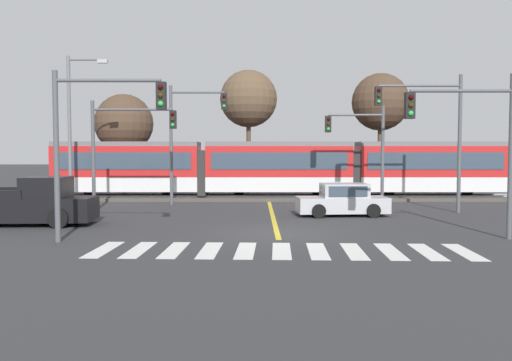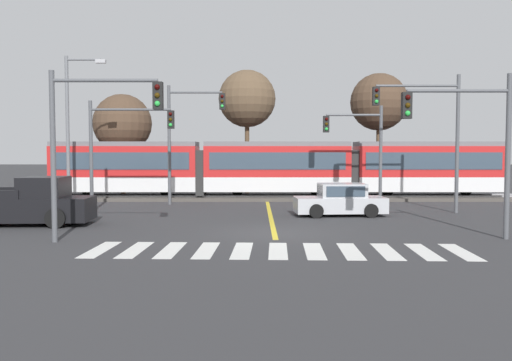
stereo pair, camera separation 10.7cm
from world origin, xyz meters
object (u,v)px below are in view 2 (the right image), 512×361
traffic_light_mid_left (124,138)px  bare_tree_west (250,99)px  bare_tree_east (382,102)px  bare_tree_far_west (125,124)px  traffic_light_mid_right (433,123)px  traffic_light_far_right (363,141)px  sedan_crossing (343,201)px  traffic_light_near_right (474,132)px  street_lamp_west (74,120)px  light_rail_tram (279,167)px  traffic_light_far_left (189,127)px  pickup_truck (31,204)px  traffic_light_near_left (94,127)px

traffic_light_mid_left → bare_tree_west: size_ratio=0.63×
bare_tree_east → traffic_light_mid_left: bearing=-141.8°
traffic_light_mid_left → bare_tree_far_west: size_ratio=0.79×
bare_tree_far_west → bare_tree_east: (18.30, 0.98, 1.57)m
bare_tree_west → bare_tree_far_west: bearing=-176.5°
traffic_light_mid_right → bare_tree_west: (-9.11, 12.42, 2.31)m
bare_tree_east → traffic_light_far_right: bearing=-108.2°
sedan_crossing → bare_tree_east: bearing=70.6°
traffic_light_near_right → traffic_light_far_right: bearing=98.3°
street_lamp_west → bare_tree_far_west: 7.42m
light_rail_tram → traffic_light_far_left: traffic_light_far_left is taller
bare_tree_far_west → bare_tree_east: bare_tree_east is taller
traffic_light_far_left → pickup_truck: bearing=-123.0°
pickup_truck → traffic_light_near_left: size_ratio=0.96×
light_rail_tram → traffic_light_far_left: size_ratio=4.18×
traffic_light_mid_right → traffic_light_mid_left: (-15.19, 0.59, -0.71)m
traffic_light_mid_left → bare_tree_east: bare_tree_east is taller
traffic_light_near_right → light_rail_tram: bearing=111.2°
traffic_light_mid_right → traffic_light_mid_left: bearing=177.8°
traffic_light_far_right → bare_tree_east: size_ratio=0.64×
sedan_crossing → traffic_light_far_left: size_ratio=0.64×
traffic_light_far_right → bare_tree_west: bare_tree_west is taller
traffic_light_far_right → traffic_light_near_left: bearing=-133.6°
light_rail_tram → traffic_light_far_right: size_ratio=5.08×
street_lamp_west → traffic_light_far_right: bearing=-4.7°
street_lamp_west → traffic_light_near_left: bearing=-68.6°
pickup_truck → traffic_light_mid_left: traffic_light_mid_left is taller
traffic_light_mid_left → traffic_light_far_right: bearing=12.0°
traffic_light_far_left → traffic_light_near_left: bearing=-97.0°
traffic_light_near_left → street_lamp_west: bearing=111.4°
light_rail_tram → sedan_crossing: size_ratio=6.50×
sedan_crossing → bare_tree_far_west: 19.15m
traffic_light_near_right → traffic_light_far_right: traffic_light_near_right is taller
traffic_light_near_left → traffic_light_far_left: (1.54, 12.60, 0.56)m
traffic_light_mid_left → bare_tree_west: bare_tree_west is taller
traffic_light_near_left → street_lamp_west: street_lamp_west is taller
light_rail_tram → pickup_truck: size_ratio=5.12×
street_lamp_west → bare_tree_east: (19.41, 8.31, 1.73)m
pickup_truck → street_lamp_west: bearing=97.5°
pickup_truck → light_rail_tram: bearing=48.4°
traffic_light_near_left → traffic_light_mid_right: bearing=31.4°
traffic_light_mid_left → bare_tree_east: bearing=38.2°
traffic_light_mid_left → traffic_light_near_left: (1.29, -9.08, 0.12)m
traffic_light_mid_left → bare_tree_far_west: bare_tree_far_west is taller
pickup_truck → traffic_light_mid_left: size_ratio=0.99×
sedan_crossing → traffic_light_near_right: (3.39, -6.74, 3.00)m
traffic_light_near_right → traffic_light_mid_right: size_ratio=0.84×
traffic_light_near_right → bare_tree_west: bare_tree_west is taller
traffic_light_near_left → traffic_light_far_left: size_ratio=0.85×
pickup_truck → traffic_light_far_right: traffic_light_far_right is taller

